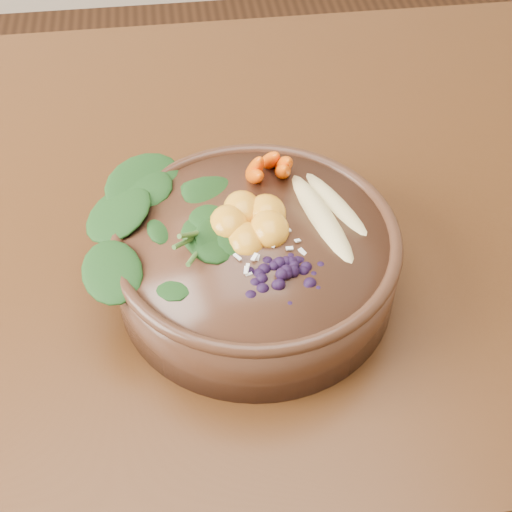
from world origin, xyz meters
TOP-DOWN VIEW (x-y plane):
  - ground at (0.00, 0.00)m, footprint 4.00×4.00m
  - dining_table at (0.00, 0.00)m, footprint 1.60×0.90m
  - stoneware_bowl at (0.14, -0.16)m, footprint 0.38×0.38m
  - kale_heap at (0.08, -0.11)m, footprint 0.24×0.23m
  - carrot_cluster at (0.17, -0.07)m, footprint 0.08×0.08m
  - banana_halves at (0.23, -0.13)m, footprint 0.10×0.18m
  - mandarin_cluster at (0.14, -0.14)m, footprint 0.11×0.12m
  - blueberry_pile at (0.16, -0.22)m, footprint 0.17×0.14m
  - coconut_flakes at (0.15, -0.18)m, footprint 0.11×0.10m

SIDE VIEW (x-z plane):
  - ground at x=0.00m, z-range 0.00..0.00m
  - dining_table at x=0.00m, z-range 0.28..1.03m
  - stoneware_bowl at x=0.14m, z-range 0.75..0.83m
  - coconut_flakes at x=0.15m, z-range 0.83..0.84m
  - banana_halves at x=0.23m, z-range 0.83..0.86m
  - mandarin_cluster at x=0.14m, z-range 0.83..0.87m
  - blueberry_pile at x=0.16m, z-range 0.83..0.88m
  - kale_heap at x=0.08m, z-range 0.83..0.88m
  - carrot_cluster at x=0.17m, z-range 0.83..0.92m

